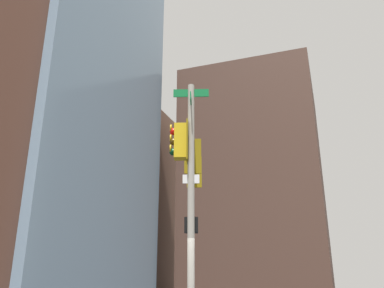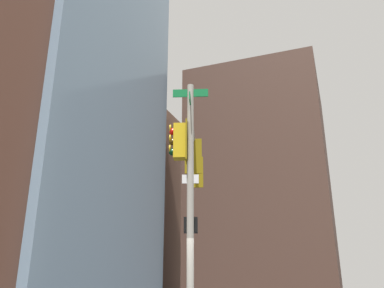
{
  "view_description": "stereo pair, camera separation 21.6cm",
  "coord_description": "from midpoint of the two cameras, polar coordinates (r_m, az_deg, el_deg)",
  "views": [
    {
      "loc": [
        -9.54,
        -3.02,
        1.42
      ],
      "look_at": [
        1.14,
        0.71,
        5.37
      ],
      "focal_mm": 37.38,
      "sensor_mm": 36.0,
      "label": 1
    },
    {
      "loc": [
        -9.47,
        -3.22,
        1.42
      ],
      "look_at": [
        1.14,
        0.71,
        5.37
      ],
      "focal_mm": 37.38,
      "sensor_mm": 36.0,
      "label": 2
    }
  ],
  "objects": [
    {
      "name": "building_brick_farside",
      "position": [
        77.55,
        -9.23,
        -8.27
      ],
      "size": [
        19.38,
        19.98,
        31.7
      ],
      "primitive_type": "cube",
      "color": "#845B47",
      "rests_on": "ground_plane"
    },
    {
      "name": "building_brick_midblock",
      "position": [
        62.99,
        10.32,
        -5.48
      ],
      "size": [
        20.79,
        19.16,
        32.14
      ],
      "primitive_type": "cube",
      "color": "#4C3328",
      "rests_on": "ground_plane"
    },
    {
      "name": "signal_pole_assembly",
      "position": [
        12.24,
        0.34,
        -3.61
      ],
      "size": [
        5.34,
        2.09,
        6.86
      ],
      "rotation": [
        0.0,
        0.0,
        0.31
      ],
      "color": "#9E998C",
      "rests_on": "ground_plane"
    },
    {
      "name": "building_glass_tower",
      "position": [
        56.57,
        -20.32,
        11.05
      ],
      "size": [
        23.43,
        24.91,
        57.62
      ],
      "primitive_type": "cube",
      "color": "#7A99B2",
      "rests_on": "ground_plane"
    }
  ]
}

